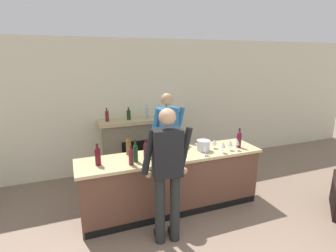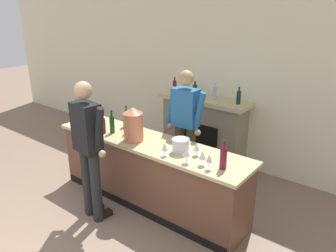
% 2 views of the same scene
% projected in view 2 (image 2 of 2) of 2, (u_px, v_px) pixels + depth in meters
% --- Properties ---
extents(wall_back_panel, '(12.00, 0.07, 2.75)m').
position_uv_depth(wall_back_panel, '(219.00, 83.00, 5.51)').
color(wall_back_panel, beige).
rests_on(wall_back_panel, ground_plane).
extents(bar_counter, '(2.88, 0.67, 0.93)m').
position_uv_depth(bar_counter, '(149.00, 172.00, 4.46)').
color(bar_counter, brown).
rests_on(bar_counter, ground_plane).
extents(fireplace_stone, '(1.59, 0.52, 1.44)m').
position_uv_depth(fireplace_stone, '(204.00, 129.00, 5.66)').
color(fireplace_stone, gray).
rests_on(fireplace_stone, ground_plane).
extents(potted_plant_corner, '(0.41, 0.42, 0.67)m').
position_uv_depth(potted_plant_corner, '(81.00, 119.00, 7.05)').
color(potted_plant_corner, '#45423A').
rests_on(potted_plant_corner, ground_plane).
extents(person_customer, '(0.66, 0.34, 1.80)m').
position_uv_depth(person_customer, '(89.00, 146.00, 3.95)').
color(person_customer, '#232625').
rests_on(person_customer, ground_plane).
extents(person_bartender, '(0.66, 0.31, 1.79)m').
position_uv_depth(person_bartender, '(185.00, 126.00, 4.65)').
color(person_bartender, '#44452E').
rests_on(person_bartender, ground_plane).
extents(copper_dispenser, '(0.27, 0.30, 0.45)m').
position_uv_depth(copper_dispenser, '(133.00, 124.00, 4.25)').
color(copper_dispenser, '#CB7351').
rests_on(copper_dispenser, bar_counter).
extents(ice_bucket_steel, '(0.22, 0.22, 0.17)m').
position_uv_depth(ice_bucket_steel, '(181.00, 145.00, 3.95)').
color(ice_bucket_steel, silver).
rests_on(ice_bucket_steel, bar_counter).
extents(wine_bottle_merlot_tall, '(0.08, 0.08, 0.33)m').
position_uv_depth(wine_bottle_merlot_tall, '(223.00, 156.00, 3.52)').
color(wine_bottle_merlot_tall, maroon).
rests_on(wine_bottle_merlot_tall, bar_counter).
extents(wine_bottle_cabernet_heavy, '(0.07, 0.07, 0.27)m').
position_uv_depth(wine_bottle_cabernet_heavy, '(128.00, 125.00, 4.52)').
color(wine_bottle_cabernet_heavy, '#551720').
rests_on(wine_bottle_cabernet_heavy, bar_counter).
extents(wine_bottle_chardonnay_pale, '(0.08, 0.08, 0.31)m').
position_uv_depth(wine_bottle_chardonnay_pale, '(126.00, 117.00, 4.78)').
color(wine_bottle_chardonnay_pale, brown).
rests_on(wine_bottle_chardonnay_pale, bar_counter).
extents(wine_bottle_rose_blush, '(0.08, 0.08, 0.31)m').
position_uv_depth(wine_bottle_rose_blush, '(91.00, 115.00, 4.88)').
color(wine_bottle_rose_blush, '#560D16').
rests_on(wine_bottle_rose_blush, bar_counter).
extents(wine_bottle_riesling_slim, '(0.07, 0.07, 0.33)m').
position_uv_depth(wine_bottle_riesling_slim, '(112.00, 123.00, 4.53)').
color(wine_bottle_riesling_slim, '#144320').
rests_on(wine_bottle_riesling_slim, bar_counter).
extents(wine_bottle_port_short, '(0.07, 0.07, 0.29)m').
position_uv_depth(wine_bottle_port_short, '(103.00, 124.00, 4.52)').
color(wine_bottle_port_short, maroon).
rests_on(wine_bottle_port_short, bar_counter).
extents(wine_glass_by_dispenser, '(0.08, 0.08, 0.18)m').
position_uv_depth(wine_glass_by_dispenser, '(203.00, 155.00, 3.60)').
color(wine_glass_by_dispenser, silver).
rests_on(wine_glass_by_dispenser, bar_counter).
extents(wine_glass_back_row, '(0.09, 0.09, 0.17)m').
position_uv_depth(wine_glass_back_row, '(187.00, 153.00, 3.65)').
color(wine_glass_back_row, silver).
rests_on(wine_glass_back_row, bar_counter).
extents(wine_glass_mid_counter, '(0.07, 0.07, 0.17)m').
position_uv_depth(wine_glass_mid_counter, '(165.00, 147.00, 3.83)').
color(wine_glass_mid_counter, silver).
rests_on(wine_glass_mid_counter, bar_counter).
extents(wine_glass_front_right, '(0.08, 0.08, 0.18)m').
position_uv_depth(wine_glass_front_right, '(209.00, 159.00, 3.51)').
color(wine_glass_front_right, silver).
rests_on(wine_glass_front_right, bar_counter).
extents(wine_glass_near_bucket, '(0.08, 0.08, 0.16)m').
position_uv_depth(wine_glass_near_bucket, '(197.00, 147.00, 3.84)').
color(wine_glass_near_bucket, silver).
rests_on(wine_glass_near_bucket, bar_counter).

